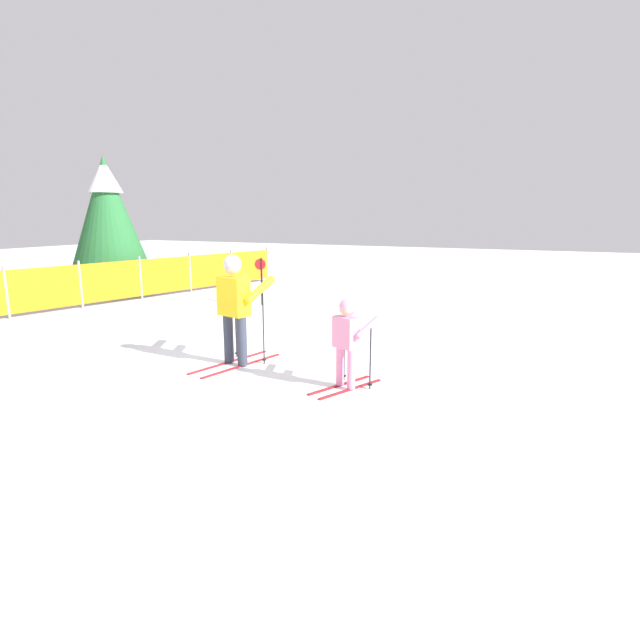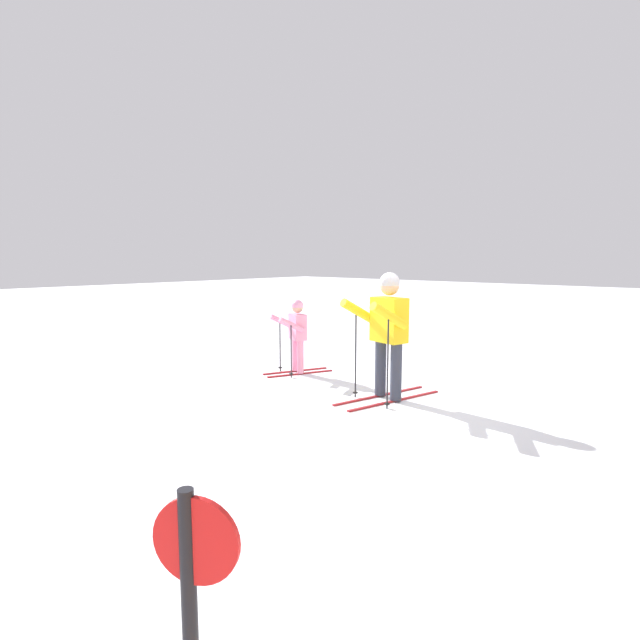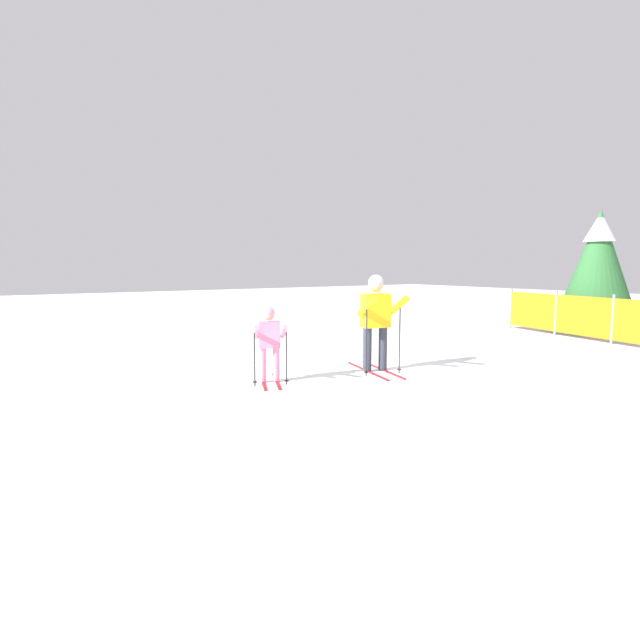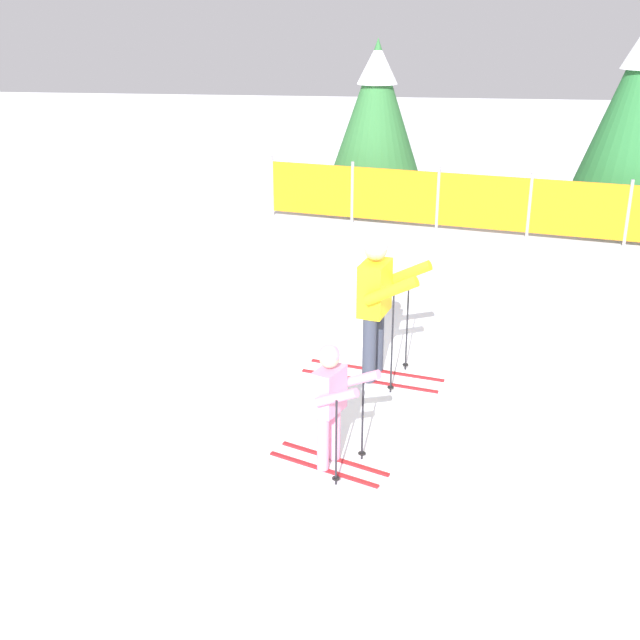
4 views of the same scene
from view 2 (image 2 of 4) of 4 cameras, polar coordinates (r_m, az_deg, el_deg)
The scene contains 4 objects.
ground_plane at distance 6.73m, azimuth 9.21°, elevation -9.27°, with size 60.00×60.00×0.00m, color white.
skier_adult at distance 6.64m, azimuth 7.70°, elevation -0.46°, with size 1.64×0.83×1.70m.
skier_child at distance 8.13m, azimuth -2.71°, elevation -1.17°, with size 1.15×0.73×1.21m.
trail_marker at distance 1.86m, azimuth -14.28°, elevation -31.02°, with size 0.15×0.25×1.21m.
Camera 2 is at (5.47, 3.43, 1.90)m, focal length 28.00 mm.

